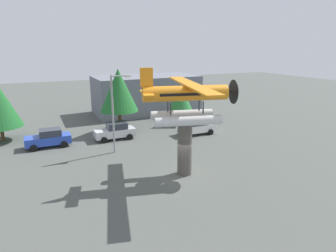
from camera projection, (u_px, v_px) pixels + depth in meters
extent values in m
plane|color=#4C514C|center=(184.00, 174.00, 22.80)|extent=(140.00, 140.00, 0.00)
cylinder|color=#4C4742|center=(185.00, 149.00, 22.26)|extent=(1.10, 1.10, 4.11)
cylinder|color=silver|center=(189.00, 121.00, 20.68)|extent=(4.83, 1.83, 0.70)
cylinder|color=#333338|center=(203.00, 108.00, 21.17)|extent=(0.12, 0.12, 0.90)
cylinder|color=#333338|center=(171.00, 109.00, 20.73)|extent=(0.12, 0.12, 0.90)
cylinder|color=silver|center=(182.00, 115.00, 22.58)|extent=(4.83, 1.83, 0.70)
cylinder|color=#333338|center=(199.00, 105.00, 22.12)|extent=(0.12, 0.12, 0.90)
cylinder|color=#333338|center=(168.00, 106.00, 21.67)|extent=(0.12, 0.12, 0.90)
cylinder|color=orange|center=(186.00, 93.00, 21.16)|extent=(6.28, 2.55, 1.10)
cube|color=black|center=(188.00, 93.00, 21.20)|extent=(4.49, 2.15, 0.20)
cone|color=#262628|center=(228.00, 92.00, 21.76)|extent=(0.89, 1.02, 0.88)
cylinder|color=black|center=(233.00, 92.00, 21.83)|extent=(0.47, 1.76, 1.80)
cube|color=orange|center=(191.00, 85.00, 21.07)|extent=(3.56, 10.36, 0.12)
cube|color=orange|center=(147.00, 93.00, 20.62)|extent=(1.35, 2.89, 0.10)
cube|color=orange|center=(146.00, 77.00, 20.33)|extent=(0.90, 0.33, 1.30)
cube|color=#2847B7|center=(48.00, 140.00, 28.71)|extent=(4.20, 1.70, 0.80)
cube|color=#2D333D|center=(50.00, 132.00, 28.62)|extent=(2.00, 1.56, 0.64)
cylinder|color=black|center=(33.00, 143.00, 29.05)|extent=(0.64, 0.22, 0.64)
cylinder|color=black|center=(34.00, 148.00, 27.48)|extent=(0.64, 0.22, 0.64)
cylinder|color=black|center=(62.00, 139.00, 30.15)|extent=(0.64, 0.22, 0.64)
cylinder|color=black|center=(64.00, 144.00, 28.57)|extent=(0.64, 0.22, 0.64)
cube|color=silver|center=(115.00, 133.00, 31.11)|extent=(4.20, 1.70, 0.80)
cube|color=#2D333D|center=(117.00, 126.00, 31.02)|extent=(2.00, 1.56, 0.64)
cylinder|color=black|center=(100.00, 135.00, 31.45)|extent=(0.64, 0.22, 0.64)
cylinder|color=black|center=(104.00, 140.00, 29.88)|extent=(0.64, 0.22, 0.64)
cylinder|color=black|center=(125.00, 132.00, 32.55)|extent=(0.64, 0.22, 0.64)
cylinder|color=black|center=(130.00, 137.00, 30.97)|extent=(0.64, 0.22, 0.64)
cube|color=white|center=(196.00, 128.00, 32.85)|extent=(4.20, 1.70, 0.80)
cube|color=#2D333D|center=(198.00, 121.00, 32.76)|extent=(2.00, 1.56, 0.64)
cylinder|color=black|center=(182.00, 131.00, 33.20)|extent=(0.64, 0.22, 0.64)
cylinder|color=black|center=(189.00, 135.00, 31.62)|extent=(0.64, 0.22, 0.64)
cylinder|color=black|center=(202.00, 128.00, 34.29)|extent=(0.64, 0.22, 0.64)
cylinder|color=black|center=(211.00, 132.00, 32.71)|extent=(0.64, 0.22, 0.64)
cylinder|color=gray|center=(113.00, 115.00, 26.46)|extent=(0.18, 0.18, 7.12)
cylinder|color=gray|center=(120.00, 76.00, 25.88)|extent=(1.60, 0.12, 0.12)
cube|color=silver|center=(128.00, 76.00, 26.17)|extent=(0.50, 0.28, 0.20)
cube|color=slate|center=(146.00, 94.00, 43.49)|extent=(14.76, 7.59, 5.35)
cylinder|color=brown|center=(2.00, 134.00, 30.52)|extent=(0.36, 0.36, 1.52)
cylinder|color=brown|center=(120.00, 122.00, 33.39)|extent=(0.36, 0.36, 2.51)
cone|color=#1E6028|center=(119.00, 90.00, 32.45)|extent=(4.22, 4.22, 4.69)
cylinder|color=brown|center=(181.00, 118.00, 37.27)|extent=(0.36, 0.36, 1.57)
cone|color=#287033|center=(181.00, 98.00, 36.61)|extent=(3.13, 3.13, 3.48)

